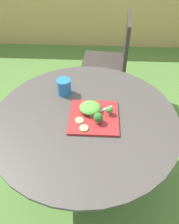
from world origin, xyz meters
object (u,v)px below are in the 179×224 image
Objects in this scene: fork at (99,112)px; patio_chair at (114,56)px; drinking_glass at (64,87)px; salad_plate at (94,117)px.

patio_chair is at bearing 82.57° from fork.
drinking_glass reaches higher than fork.
patio_chair is at bearing 66.71° from drinking_glass.
patio_chair is 1.08m from salad_plate.
drinking_glass is 0.29m from fork.
patio_chair is at bearing 81.32° from salad_plate.
fork is at bearing -97.43° from patio_chair.
salad_plate is 0.30m from drinking_glass.
drinking_glass is at bearing -113.29° from patio_chair.
drinking_glass is at bearing 141.26° from fork.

